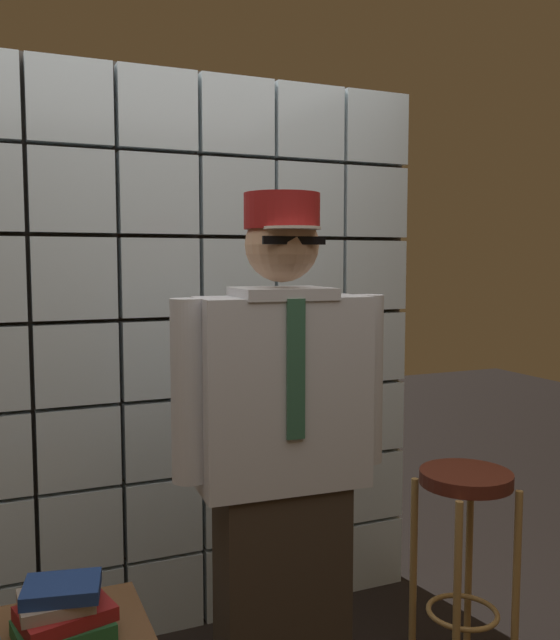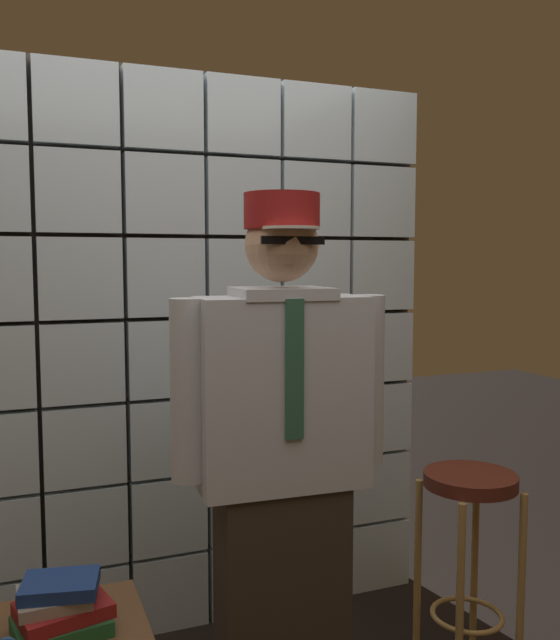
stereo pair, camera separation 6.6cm
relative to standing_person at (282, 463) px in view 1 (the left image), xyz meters
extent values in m
cube|color=silver|center=(-0.53, 0.79, -0.76)|extent=(0.31, 0.08, 0.31)
cube|color=silver|center=(-0.19, 0.79, -0.76)|extent=(0.31, 0.08, 0.31)
cube|color=silver|center=(0.14, 0.79, -0.76)|extent=(0.31, 0.08, 0.31)
cube|color=silver|center=(0.47, 0.79, -0.76)|extent=(0.31, 0.08, 0.31)
cube|color=silver|center=(0.80, 0.79, -0.76)|extent=(0.31, 0.08, 0.31)
cube|color=silver|center=(-0.53, 0.79, -0.43)|extent=(0.31, 0.08, 0.31)
cube|color=silver|center=(-0.19, 0.79, -0.43)|extent=(0.31, 0.08, 0.31)
cube|color=silver|center=(0.14, 0.79, -0.43)|extent=(0.31, 0.08, 0.31)
cube|color=silver|center=(0.47, 0.79, -0.43)|extent=(0.31, 0.08, 0.31)
cube|color=silver|center=(0.80, 0.79, -0.43)|extent=(0.31, 0.08, 0.31)
cube|color=silver|center=(-0.53, 0.79, -0.10)|extent=(0.31, 0.08, 0.31)
cube|color=silver|center=(-0.19, 0.79, -0.10)|extent=(0.31, 0.08, 0.31)
cube|color=silver|center=(0.14, 0.79, -0.10)|extent=(0.31, 0.08, 0.31)
cube|color=silver|center=(0.47, 0.79, -0.10)|extent=(0.31, 0.08, 0.31)
cube|color=silver|center=(0.80, 0.79, -0.10)|extent=(0.31, 0.08, 0.31)
cube|color=silver|center=(-0.53, 0.79, 0.24)|extent=(0.31, 0.08, 0.31)
cube|color=silver|center=(-0.19, 0.79, 0.24)|extent=(0.31, 0.08, 0.31)
cube|color=silver|center=(0.14, 0.79, 0.24)|extent=(0.31, 0.08, 0.31)
cube|color=silver|center=(0.47, 0.79, 0.24)|extent=(0.31, 0.08, 0.31)
cube|color=silver|center=(0.80, 0.79, 0.24)|extent=(0.31, 0.08, 0.31)
cube|color=silver|center=(-0.53, 0.79, 0.57)|extent=(0.31, 0.08, 0.31)
cube|color=silver|center=(-0.19, 0.79, 0.57)|extent=(0.31, 0.08, 0.31)
cube|color=silver|center=(0.14, 0.79, 0.57)|extent=(0.31, 0.08, 0.31)
cube|color=silver|center=(0.47, 0.79, 0.57)|extent=(0.31, 0.08, 0.31)
cube|color=silver|center=(0.80, 0.79, 0.57)|extent=(0.31, 0.08, 0.31)
cube|color=silver|center=(-0.53, 0.79, 0.90)|extent=(0.31, 0.08, 0.31)
cube|color=silver|center=(-0.19, 0.79, 0.90)|extent=(0.31, 0.08, 0.31)
cube|color=silver|center=(0.14, 0.79, 0.90)|extent=(0.31, 0.08, 0.31)
cube|color=silver|center=(0.47, 0.79, 0.90)|extent=(0.31, 0.08, 0.31)
cube|color=silver|center=(0.80, 0.79, 0.90)|extent=(0.31, 0.08, 0.31)
cube|color=silver|center=(-0.53, 0.79, 1.23)|extent=(0.31, 0.08, 0.31)
cube|color=silver|center=(-0.19, 0.79, 1.23)|extent=(0.31, 0.08, 0.31)
cube|color=silver|center=(0.14, 0.79, 1.23)|extent=(0.31, 0.08, 0.31)
cube|color=silver|center=(0.47, 0.79, 1.23)|extent=(0.31, 0.08, 0.31)
cube|color=silver|center=(0.80, 0.79, 1.23)|extent=(0.31, 0.08, 0.31)
cube|color=#38332D|center=(-0.19, 0.84, 0.24)|extent=(2.34, 0.02, 2.34)
cube|color=#382D23|center=(0.00, 0.00, -0.49)|extent=(0.42, 0.23, 0.84)
cube|color=silver|center=(0.00, 0.00, 0.23)|extent=(0.54, 0.26, 0.60)
cube|color=#33664C|center=(-0.01, -0.12, 0.32)|extent=(0.06, 0.01, 0.42)
cube|color=silver|center=(0.00, 0.00, 0.54)|extent=(0.30, 0.26, 0.04)
sphere|color=tan|center=(0.00, 0.00, 0.68)|extent=(0.23, 0.23, 0.23)
ellipsoid|color=black|center=(0.00, -0.05, 0.64)|extent=(0.15, 0.09, 0.10)
cube|color=black|center=(-0.01, -0.10, 0.70)|extent=(0.19, 0.02, 0.02)
cylinder|color=white|center=(0.00, -0.08, 0.73)|extent=(0.18, 0.18, 0.01)
cylinder|color=maroon|center=(0.00, 0.00, 0.79)|extent=(0.23, 0.23, 0.11)
cylinder|color=silver|center=(0.30, -0.02, 0.25)|extent=(0.11, 0.11, 0.55)
cylinder|color=silver|center=(-0.29, 0.02, 0.25)|extent=(0.11, 0.11, 0.55)
cylinder|color=#592319|center=(0.77, 0.06, -0.17)|extent=(0.34, 0.34, 0.05)
torus|color=tan|center=(0.77, 0.06, -0.68)|extent=(0.27, 0.27, 0.02)
cylinder|color=tan|center=(0.64, -0.08, -0.55)|extent=(0.03, 0.03, 0.72)
cylinder|color=tan|center=(0.90, -0.08, -0.55)|extent=(0.03, 0.03, 0.72)
cylinder|color=tan|center=(0.64, 0.19, -0.55)|extent=(0.03, 0.03, 0.72)
cylinder|color=tan|center=(0.90, 0.19, -0.55)|extent=(0.03, 0.03, 0.72)
cube|color=#1E592D|center=(-0.68, -0.08, -0.36)|extent=(0.27, 0.22, 0.04)
cube|color=maroon|center=(-0.67, -0.07, -0.31)|extent=(0.27, 0.23, 0.04)
cube|color=gray|center=(-0.70, -0.07, -0.28)|extent=(0.19, 0.18, 0.03)
cube|color=navy|center=(-0.68, -0.08, -0.24)|extent=(0.23, 0.19, 0.04)
camera|label=1|loc=(-0.83, -1.91, 0.64)|focal=38.08mm
camera|label=2|loc=(-0.77, -1.94, 0.64)|focal=38.08mm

